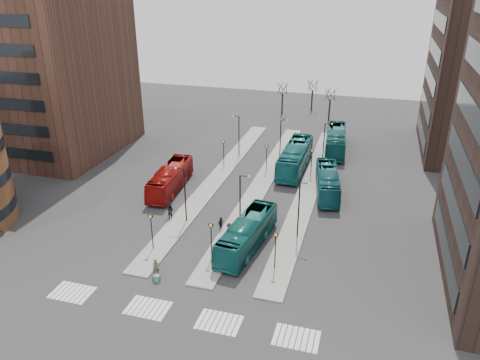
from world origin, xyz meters
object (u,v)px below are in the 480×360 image
(suitcase, at_px, (157,278))
(commuter_c, at_px, (229,231))
(teal_bus_c, at_px, (327,182))
(traveller, at_px, (156,267))
(red_bus, at_px, (170,178))
(teal_bus_a, at_px, (247,233))
(teal_bus_b, at_px, (295,157))
(commuter_b, at_px, (221,224))
(teal_bus_d, at_px, (336,141))
(commuter_a, at_px, (170,211))

(suitcase, bearing_deg, commuter_c, 72.92)
(teal_bus_c, distance_m, commuter_c, 15.79)
(traveller, bearing_deg, red_bus, 81.65)
(teal_bus_a, distance_m, commuter_c, 2.45)
(teal_bus_a, height_order, teal_bus_c, teal_bus_a)
(teal_bus_b, distance_m, commuter_b, 19.02)
(commuter_c, bearing_deg, suitcase, -16.97)
(teal_bus_a, height_order, commuter_b, teal_bus_a)
(teal_bus_a, height_order, teal_bus_b, teal_bus_b)
(traveller, bearing_deg, teal_bus_d, 43.62)
(commuter_b, bearing_deg, commuter_c, -114.50)
(commuter_a, bearing_deg, red_bus, -61.18)
(commuter_a, xyz_separation_m, commuter_c, (7.45, -2.28, -0.04))
(teal_bus_a, bearing_deg, commuter_c, 161.82)
(commuter_a, bearing_deg, teal_bus_d, -114.50)
(suitcase, relative_size, teal_bus_b, 0.05)
(teal_bus_d, bearing_deg, teal_bus_c, -92.52)
(suitcase, height_order, commuter_b, commuter_b)
(teal_bus_b, distance_m, commuter_c, 20.04)
(suitcase, relative_size, commuter_b, 0.39)
(commuter_a, distance_m, commuter_c, 7.79)
(red_bus, bearing_deg, suitcase, -74.04)
(suitcase, distance_m, teal_bus_c, 25.17)
(teal_bus_d, distance_m, commuter_b, 28.73)
(teal_bus_b, relative_size, teal_bus_c, 1.19)
(commuter_b, bearing_deg, red_bus, 69.49)
(teal_bus_a, height_order, commuter_a, teal_bus_a)
(suitcase, relative_size, traveller, 0.36)
(teal_bus_c, distance_m, commuter_b, 15.47)
(teal_bus_c, distance_m, traveller, 24.71)
(suitcase, height_order, commuter_a, commuter_a)
(suitcase, xyz_separation_m, teal_bus_c, (12.02, 22.09, 1.16))
(teal_bus_a, relative_size, teal_bus_b, 0.86)
(teal_bus_a, relative_size, commuter_a, 5.97)
(teal_bus_a, bearing_deg, commuter_a, 168.09)
(commuter_c, bearing_deg, teal_bus_a, 72.00)
(teal_bus_c, height_order, commuter_b, teal_bus_c)
(teal_bus_d, relative_size, commuter_a, 6.57)
(commuter_a, bearing_deg, suitcase, 113.69)
(teal_bus_b, distance_m, teal_bus_d, 9.92)
(teal_bus_a, distance_m, commuter_a, 10.15)
(red_bus, distance_m, commuter_b, 11.96)
(red_bus, distance_m, commuter_a, 7.42)
(suitcase, relative_size, teal_bus_d, 0.05)
(teal_bus_d, bearing_deg, red_bus, -137.25)
(suitcase, xyz_separation_m, teal_bus_b, (6.95, 28.36, 1.44))
(suitcase, bearing_deg, commuter_b, 82.75)
(commuter_a, relative_size, commuter_b, 1.16)
(red_bus, xyz_separation_m, teal_bus_d, (18.05, 19.52, 0.14))
(suitcase, xyz_separation_m, commuter_b, (2.52, 9.89, 0.47))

